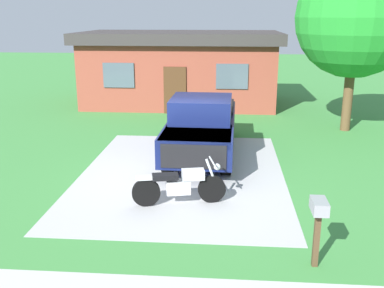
{
  "coord_description": "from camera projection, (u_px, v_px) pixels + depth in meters",
  "views": [
    {
      "loc": [
        1.2,
        -11.71,
        4.3
      ],
      "look_at": [
        0.28,
        -0.07,
        0.9
      ],
      "focal_mm": 41.71,
      "sensor_mm": 36.0,
      "label": 1
    }
  ],
  "objects": [
    {
      "name": "shade_tree",
      "position": [
        356.0,
        18.0,
        16.08
      ],
      "size": [
        4.35,
        4.35,
        6.38
      ],
      "color": "brown",
      "rests_on": "ground"
    },
    {
      "name": "motorcycle",
      "position": [
        180.0,
        185.0,
        10.4
      ],
      "size": [
        2.18,
        0.84,
        1.09
      ],
      "color": "black",
      "rests_on": "ground"
    },
    {
      "name": "mailbox",
      "position": [
        319.0,
        215.0,
        7.66
      ],
      "size": [
        0.26,
        0.48,
        1.26
      ],
      "color": "#4C3823",
      "rests_on": "ground"
    },
    {
      "name": "driveway_pad",
      "position": [
        182.0,
        174.0,
        12.5
      ],
      "size": [
        5.63,
        7.88,
        0.01
      ],
      "primitive_type": "cube",
      "color": "#AEAEAE",
      "rests_on": "ground"
    },
    {
      "name": "ground_plane",
      "position": [
        182.0,
        174.0,
        12.5
      ],
      "size": [
        80.0,
        80.0,
        0.0
      ],
      "primitive_type": "plane",
      "color": "#3E863E"
    },
    {
      "name": "neighbor_house",
      "position": [
        181.0,
        67.0,
        22.05
      ],
      "size": [
        9.6,
        5.6,
        3.5
      ],
      "color": "brown",
      "rests_on": "ground"
    },
    {
      "name": "pickup_truck",
      "position": [
        202.0,
        125.0,
        14.08
      ],
      "size": [
        2.13,
        5.67,
        1.9
      ],
      "color": "black",
      "rests_on": "ground"
    }
  ]
}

